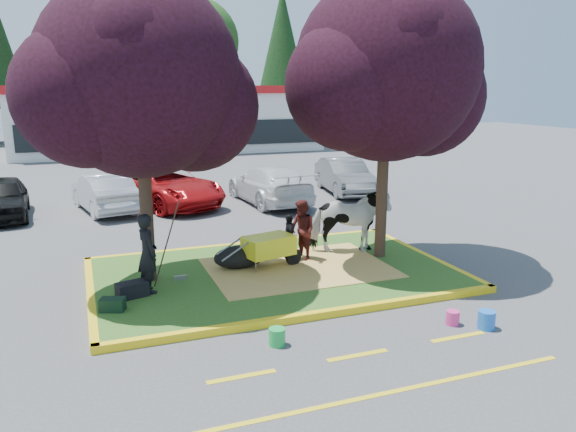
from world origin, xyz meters
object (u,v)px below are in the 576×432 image
object	(u,v)px
car_black	(2,198)
car_silver	(104,192)
bucket_green	(277,337)
bucket_pink	(453,318)
wheelbarrow	(269,246)
bucket_blue	(486,320)
calf	(240,257)
handler	(148,253)
cow	(349,221)

from	to	relation	value
car_black	car_silver	distance (m)	3.29
bucket_green	car_black	xyz separation A→B (m)	(-5.50, 12.32, 0.54)
bucket_pink	bucket_green	bearing A→B (deg)	174.22
wheelbarrow	bucket_pink	bearing A→B (deg)	-74.46
bucket_green	bucket_pink	size ratio (longest dim) A/B	1.15
bucket_blue	car_black	distance (m)	16.04
calf	handler	distance (m)	2.44
handler	bucket_green	size ratio (longest dim) A/B	5.43
calf	bucket_green	size ratio (longest dim) A/B	4.05
bucket_pink	car_black	distance (m)	15.47
cow	bucket_green	xyz separation A→B (m)	(-3.39, -4.09, -0.84)
wheelbarrow	bucket_green	distance (m)	3.83
wheelbarrow	bucket_green	size ratio (longest dim) A/B	6.71
calf	car_black	bearing A→B (deg)	100.82
bucket_blue	wheelbarrow	bearing A→B (deg)	122.41
cow	car_black	xyz separation A→B (m)	(-8.90, 8.23, -0.31)
bucket_blue	bucket_green	bearing A→B (deg)	169.60
bucket_pink	car_black	size ratio (longest dim) A/B	0.07
calf	car_black	world-z (taller)	car_black
car_silver	wheelbarrow	bearing A→B (deg)	99.67
handler	car_black	size ratio (longest dim) A/B	0.41
wheelbarrow	bucket_blue	bearing A→B (deg)	-71.89
calf	car_silver	xyz separation A→B (m)	(-2.65, 8.32, 0.26)
calf	bucket_pink	bearing A→B (deg)	-79.54
handler	wheelbarrow	bearing A→B (deg)	-92.29
bucket_green	car_silver	world-z (taller)	car_silver
handler	calf	bearing A→B (deg)	-82.96
bucket_pink	handler	bearing A→B (deg)	146.83
bucket_pink	car_silver	xyz separation A→B (m)	(-5.59, 12.55, 0.55)
cow	calf	xyz separation A→B (m)	(-2.96, -0.21, -0.58)
car_black	calf	bearing A→B (deg)	-57.74
calf	wheelbarrow	xyz separation A→B (m)	(0.65, -0.25, 0.27)
bucket_blue	car_black	bearing A→B (deg)	125.65
bucket_green	car_black	size ratio (longest dim) A/B	0.08
wheelbarrow	car_silver	size ratio (longest dim) A/B	0.50
calf	handler	world-z (taller)	handler
bucket_blue	calf	bearing A→B (deg)	126.60
wheelbarrow	cow	bearing A→B (deg)	-2.91
bucket_blue	cow	bearing A→B (deg)	95.32
car_black	car_silver	bearing A→B (deg)	-4.87
calf	bucket_green	world-z (taller)	calf
calf	car_black	size ratio (longest dim) A/B	0.31
handler	bucket_green	distance (m)	3.60
wheelbarrow	car_silver	xyz separation A→B (m)	(-3.31, 8.58, -0.00)
bucket_pink	car_black	bearing A→B (deg)	125.01
cow	bucket_green	size ratio (longest dim) A/B	6.51
calf	bucket_pink	size ratio (longest dim) A/B	4.66
bucket_pink	car_silver	bearing A→B (deg)	113.99
bucket_pink	car_silver	size ratio (longest dim) A/B	0.06
wheelbarrow	calf	bearing A→B (deg)	144.54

